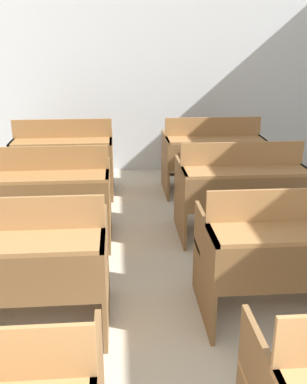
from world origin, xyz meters
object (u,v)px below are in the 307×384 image
object	(u,v)px
bench_back_left	(64,157)
bench_second_left	(16,263)
bench_third_right	(240,188)
bench_back_right	(212,154)
bench_third_left	(46,195)
bench_second_right	(289,252)

from	to	relation	value
bench_back_left	bench_second_left	bearing A→B (deg)	-90.44
bench_third_right	bench_back_right	distance (m)	1.30
bench_second_left	bench_third_right	bearing A→B (deg)	36.32
bench_second_left	bench_back_left	world-z (taller)	same
bench_second_left	bench_third_left	distance (m)	1.32
bench_third_right	bench_second_left	bearing A→B (deg)	-143.68
bench_third_right	bench_back_right	size ratio (longest dim) A/B	1.00
bench_second_right	bench_back_left	distance (m)	3.21
bench_back_left	bench_back_right	xyz separation A→B (m)	(1.81, -0.02, 0.00)
bench_second_right	bench_back_right	size ratio (longest dim) A/B	1.00
bench_back_left	bench_third_right	bearing A→B (deg)	-36.01
bench_second_left	bench_back_left	distance (m)	2.67
bench_third_right	bench_back_right	world-z (taller)	same
bench_second_left	bench_third_right	distance (m)	2.28
bench_second_right	bench_third_right	world-z (taller)	same
bench_third_right	bench_back_right	bearing A→B (deg)	90.50
bench_second_right	bench_back_left	xyz separation A→B (m)	(-1.80, 2.65, 0.00)
bench_back_left	bench_back_right	bearing A→B (deg)	-0.65
bench_back_left	bench_third_left	bearing A→B (deg)	-90.72
bench_back_left	bench_back_right	world-z (taller)	same
bench_second_right	bench_back_left	size ratio (longest dim) A/B	1.00
bench_second_left	bench_back_right	size ratio (longest dim) A/B	1.00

